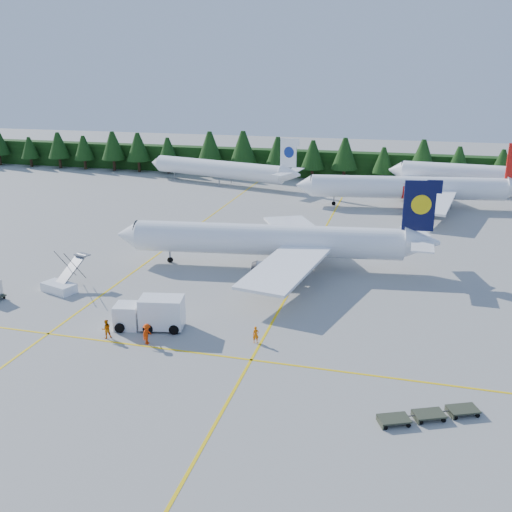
% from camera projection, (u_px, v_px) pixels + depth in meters
% --- Properties ---
extents(ground, '(320.00, 320.00, 0.00)m').
position_uv_depth(ground, '(209.00, 324.00, 56.21)').
color(ground, '#979792').
rests_on(ground, ground).
extents(taxi_stripe_a, '(0.25, 120.00, 0.01)m').
position_uv_depth(taxi_stripe_a, '(160.00, 252.00, 77.97)').
color(taxi_stripe_a, yellow).
rests_on(taxi_stripe_a, ground).
extents(taxi_stripe_b, '(0.25, 120.00, 0.01)m').
position_uv_depth(taxi_stripe_b, '(305.00, 265.00, 73.11)').
color(taxi_stripe_b, yellow).
rests_on(taxi_stripe_b, ground).
extents(taxi_stripe_cross, '(80.00, 0.25, 0.01)m').
position_uv_depth(taxi_stripe_cross, '(186.00, 352.00, 50.70)').
color(taxi_stripe_cross, yellow).
rests_on(taxi_stripe_cross, ground).
extents(treeline_hedge, '(220.00, 4.00, 6.00)m').
position_uv_depth(treeline_hedge, '(327.00, 165.00, 130.54)').
color(treeline_hedge, black).
rests_on(treeline_hedge, ground).
extents(airliner_navy, '(39.35, 32.19, 11.47)m').
position_uv_depth(airliner_navy, '(262.00, 240.00, 71.49)').
color(airliner_navy, white).
rests_on(airliner_navy, ground).
extents(airliner_red, '(40.16, 32.82, 11.72)m').
position_uv_depth(airliner_red, '(403.00, 188.00, 102.46)').
color(airliner_red, white).
rests_on(airliner_red, ground).
extents(airliner_far_left, '(36.12, 12.18, 10.72)m').
position_uv_depth(airliner_far_left, '(214.00, 168.00, 123.63)').
color(airliner_far_left, white).
rests_on(airliner_far_left, ground).
extents(airliner_far_right, '(41.47, 8.03, 12.07)m').
position_uv_depth(airliner_far_right, '(487.00, 175.00, 113.14)').
color(airliner_far_right, white).
rests_on(airliner_far_right, ground).
extents(airstairs, '(4.33, 5.88, 3.50)m').
position_uv_depth(airstairs, '(61.00, 285.00, 64.27)').
color(airstairs, white).
rests_on(airstairs, ground).
extents(service_truck, '(6.94, 3.59, 3.19)m').
position_uv_depth(service_truck, '(150.00, 313.00, 54.83)').
color(service_truck, white).
rests_on(service_truck, ground).
extents(dolly_train, '(7.34, 4.61, 0.13)m').
position_uv_depth(dolly_train, '(429.00, 414.00, 40.88)').
color(dolly_train, '#343728').
rests_on(dolly_train, ground).
extents(crew_a, '(0.68, 0.57, 1.59)m').
position_uv_depth(crew_a, '(256.00, 335.00, 52.12)').
color(crew_a, orange).
rests_on(crew_a, ground).
extents(crew_b, '(1.13, 1.10, 1.83)m').
position_uv_depth(crew_b, '(106.00, 329.00, 53.01)').
color(crew_b, orange).
rests_on(crew_b, ground).
extents(crew_c, '(0.63, 0.86, 1.98)m').
position_uv_depth(crew_c, '(147.00, 334.00, 51.83)').
color(crew_c, '#EF3A05').
rests_on(crew_c, ground).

